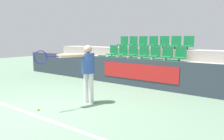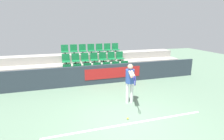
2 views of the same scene
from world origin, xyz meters
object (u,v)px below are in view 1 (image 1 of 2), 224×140
(stadium_chair_2, at_px, (121,64))
(stadium_chair_14, at_px, (123,43))
(stadium_chair_20, at_px, (188,44))
(stadium_chair_9, at_px, (132,53))
(stadium_chair_17, at_px, (153,43))
(tennis_ball, at_px, (38,109))
(stadium_chair_11, at_px, (154,54))
(stadium_chair_16, at_px, (142,43))
(tennis_player, at_px, (86,67))
(stadium_chair_5, at_px, (157,68))
(stadium_chair_10, at_px, (143,54))
(stadium_chair_4, at_px, (144,66))
(stadium_chair_18, at_px, (164,43))
(stadium_chair_0, at_px, (101,63))
(stadium_chair_6, at_px, (171,69))
(stadium_chair_13, at_px, (180,55))
(stadium_chair_3, at_px, (132,65))
(stadium_chair_19, at_px, (175,44))
(stadium_chair_7, at_px, (113,52))
(stadium_chair_15, at_px, (132,43))
(stadium_chair_1, at_px, (110,64))
(stadium_chair_8, at_px, (122,53))

(stadium_chair_2, height_order, stadium_chair_14, stadium_chair_14)
(stadium_chair_20, bearing_deg, stadium_chair_14, 180.00)
(stadium_chair_9, height_order, stadium_chair_17, stadium_chair_17)
(stadium_chair_9, distance_m, tennis_ball, 5.56)
(stadium_chair_11, height_order, stadium_chair_16, stadium_chair_16)
(stadium_chair_14, bearing_deg, tennis_player, -66.51)
(stadium_chair_5, distance_m, stadium_chair_10, 1.50)
(stadium_chair_4, bearing_deg, tennis_ball, -96.58)
(stadium_chair_10, distance_m, stadium_chair_18, 1.16)
(stadium_chair_0, xyz_separation_m, tennis_player, (2.25, -3.33, 0.33))
(stadium_chair_2, xyz_separation_m, stadium_chair_9, (0.00, 0.92, 0.44))
(stadium_chair_6, xyz_separation_m, stadium_chair_10, (-1.66, 0.92, 0.44))
(stadium_chair_18, relative_size, tennis_player, 0.36)
(stadium_chair_4, bearing_deg, stadium_chair_2, 180.00)
(stadium_chair_13, xyz_separation_m, stadium_chair_16, (-2.22, 0.92, 0.44))
(stadium_chair_3, distance_m, stadium_chair_19, 2.32)
(stadium_chair_7, relative_size, stadium_chair_13, 1.00)
(stadium_chair_4, bearing_deg, tennis_player, -89.45)
(tennis_player, bearing_deg, stadium_chair_14, 129.64)
(stadium_chair_2, relative_size, tennis_ball, 8.76)
(stadium_chair_9, relative_size, stadium_chair_13, 1.00)
(stadium_chair_0, xyz_separation_m, stadium_chair_4, (2.22, 0.00, 0.00))
(stadium_chair_9, distance_m, stadium_chair_10, 0.55)
(stadium_chair_14, xyz_separation_m, stadium_chair_15, (0.55, 0.00, 0.00))
(stadium_chair_10, distance_m, stadium_chair_13, 1.66)
(stadium_chair_9, xyz_separation_m, stadium_chair_17, (0.55, 0.92, 0.44))
(stadium_chair_1, xyz_separation_m, stadium_chair_17, (1.11, 1.84, 0.87))
(stadium_chair_7, xyz_separation_m, stadium_chair_8, (0.55, 0.00, 0.00))
(stadium_chair_4, xyz_separation_m, stadium_chair_17, (-0.55, 1.84, 0.87))
(stadium_chair_6, height_order, stadium_chair_18, stadium_chair_18)
(stadium_chair_2, height_order, stadium_chair_6, same)
(stadium_chair_10, distance_m, tennis_player, 4.30)
(stadium_chair_4, distance_m, stadium_chair_14, 3.01)
(stadium_chair_8, xyz_separation_m, stadium_chair_16, (0.55, 0.92, 0.44))
(stadium_chair_18, relative_size, tennis_ball, 8.76)
(stadium_chair_20, distance_m, tennis_player, 5.31)
(stadium_chair_14, distance_m, stadium_chair_20, 3.32)
(stadium_chair_0, relative_size, stadium_chair_14, 1.00)
(stadium_chair_15, relative_size, stadium_chair_20, 1.00)
(stadium_chair_10, bearing_deg, stadium_chair_6, -28.96)
(stadium_chair_4, bearing_deg, stadium_chair_1, 180.00)
(stadium_chair_8, relative_size, stadium_chair_9, 1.00)
(stadium_chair_0, height_order, stadium_chair_1, same)
(stadium_chair_3, distance_m, stadium_chair_14, 2.63)
(stadium_chair_19, relative_size, stadium_chair_20, 1.00)
(stadium_chair_16, bearing_deg, stadium_chair_20, 0.00)
(stadium_chair_3, relative_size, stadium_chair_19, 1.00)
(stadium_chair_8, relative_size, stadium_chair_16, 1.00)
(stadium_chair_3, height_order, stadium_chair_20, stadium_chair_20)
(stadium_chair_6, distance_m, stadium_chair_9, 2.44)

